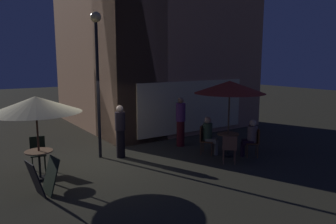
{
  "coord_description": "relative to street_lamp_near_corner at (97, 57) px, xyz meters",
  "views": [
    {
      "loc": [
        -3.29,
        -9.03,
        3.15
      ],
      "look_at": [
        2.26,
        -0.75,
        1.53
      ],
      "focal_mm": 34.38,
      "sensor_mm": 36.0,
      "label": 1
    }
  ],
  "objects": [
    {
      "name": "ground_plane",
      "position": [
        -0.52,
        -0.64,
        -3.23
      ],
      "size": [
        60.0,
        60.0,
        0.0
      ],
      "primitive_type": "plane",
      "color": "#2E2C21"
    },
    {
      "name": "cafe_building",
      "position": [
        3.41,
        3.19,
        1.74
      ],
      "size": [
        7.54,
        7.79,
        9.96
      ],
      "color": "tan",
      "rests_on": "ground"
    },
    {
      "name": "street_lamp_near_corner",
      "position": [
        0.0,
        0.0,
        0.0
      ],
      "size": [
        0.34,
        0.34,
        4.62
      ],
      "color": "black",
      "rests_on": "ground"
    },
    {
      "name": "menu_sandwich_board",
      "position": [
        -2.25,
        -2.1,
        -2.79
      ],
      "size": [
        0.71,
        0.64,
        0.86
      ],
      "rotation": [
        0.0,
        0.0,
        0.14
      ],
      "color": "black",
      "rests_on": "ground"
    },
    {
      "name": "cafe_table_0",
      "position": [
        3.57,
        -2.21,
        -2.69
      ],
      "size": [
        0.71,
        0.71,
        0.76
      ],
      "color": "black",
      "rests_on": "ground"
    },
    {
      "name": "cafe_table_1",
      "position": [
        -2.09,
        -0.98,
        -2.67
      ],
      "size": [
        0.71,
        0.71,
        0.79
      ],
      "color": "black",
      "rests_on": "ground"
    },
    {
      "name": "patio_umbrella_0",
      "position": [
        3.57,
        -2.21,
        -0.95
      ],
      "size": [
        2.29,
        2.29,
        2.49
      ],
      "color": "black",
      "rests_on": "ground"
    },
    {
      "name": "patio_umbrella_1",
      "position": [
        -2.09,
        -0.98,
        -1.22
      ],
      "size": [
        2.31,
        2.31,
        2.23
      ],
      "color": "black",
      "rests_on": "ground"
    },
    {
      "name": "cafe_chair_0",
      "position": [
        3.08,
        -1.59,
        -2.66
      ],
      "size": [
        0.62,
        0.62,
        0.97
      ],
      "rotation": [
        0.0,
        0.0,
        -0.9
      ],
      "color": "#58311C",
      "rests_on": "ground"
    },
    {
      "name": "cafe_chair_1",
      "position": [
        3.04,
        -2.82,
        -2.69
      ],
      "size": [
        0.61,
        0.61,
        0.88
      ],
      "rotation": [
        0.0,
        0.0,
        0.85
      ],
      "color": "brown",
      "rests_on": "ground"
    },
    {
      "name": "cafe_chair_2",
      "position": [
        4.24,
        -2.77,
        -2.67
      ],
      "size": [
        0.58,
        0.58,
        0.94
      ],
      "rotation": [
        0.0,
        0.0,
        2.45
      ],
      "color": "#58341A",
      "rests_on": "ground"
    },
    {
      "name": "cafe_chair_3",
      "position": [
        -1.95,
        -0.2,
        -2.64
      ],
      "size": [
        0.48,
        0.48,
        0.98
      ],
      "rotation": [
        0.0,
        0.0,
        -1.74
      ],
      "color": "black",
      "rests_on": "ground"
    },
    {
      "name": "patron_seated_0",
      "position": [
        3.18,
        -1.71,
        -2.51
      ],
      "size": [
        0.48,
        0.5,
        1.28
      ],
      "rotation": [
        0.0,
        0.0,
        -0.9
      ],
      "color": "gray",
      "rests_on": "ground"
    },
    {
      "name": "patron_seated_1",
      "position": [
        4.13,
        -2.67,
        -2.53
      ],
      "size": [
        0.5,
        0.48,
        1.24
      ],
      "rotation": [
        0.0,
        0.0,
        2.45
      ],
      "color": "black",
      "rests_on": "ground"
    },
    {
      "name": "patron_standing_2",
      "position": [
        3.02,
        -0.31,
        -2.32
      ],
      "size": [
        0.35,
        0.35,
        1.81
      ],
      "rotation": [
        0.0,
        0.0,
        2.8
      ],
      "color": "#4D1317",
      "rests_on": "ground"
    },
    {
      "name": "patron_standing_3",
      "position": [
        0.56,
        -0.36,
        -2.36
      ],
      "size": [
        0.33,
        0.33,
        1.72
      ],
      "rotation": [
        0.0,
        0.0,
        1.8
      ],
      "color": "black",
      "rests_on": "ground"
    }
  ]
}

